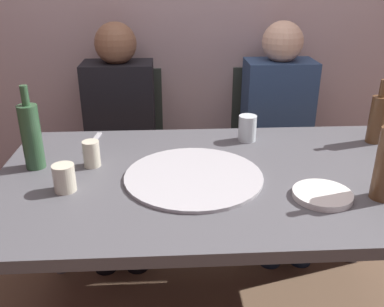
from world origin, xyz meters
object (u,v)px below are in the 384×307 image
at_px(wine_bottle, 31,135).
at_px(beer_bottle, 377,118).
at_px(pizza_tray, 194,176).
at_px(guest_in_sweater, 120,130).
at_px(tumbler_far, 91,154).
at_px(chair_left, 124,141).
at_px(dining_table, 223,191).
at_px(short_glass, 64,178).
at_px(plate_stack, 322,195).
at_px(chair_right, 272,138).
at_px(guest_in_beanie, 280,126).
at_px(table_knife, 93,142).
at_px(tumbler_near, 247,128).

distance_m(wine_bottle, beer_bottle, 1.37).
height_order(pizza_tray, guest_in_sweater, guest_in_sweater).
bearing_deg(tumbler_far, chair_left, 87.65).
height_order(dining_table, short_glass, short_glass).
xyz_separation_m(beer_bottle, plate_stack, (-0.38, -0.46, -0.10)).
relative_size(chair_right, guest_in_beanie, 0.77).
bearing_deg(table_knife, chair_left, 0.04).
xyz_separation_m(wine_bottle, beer_bottle, (1.36, 0.17, -0.02)).
height_order(tumbler_near, short_glass, tumbler_near).
relative_size(plate_stack, chair_right, 0.21).
bearing_deg(dining_table, guest_in_sweater, 122.17).
distance_m(tumbler_near, tumbler_far, 0.66).
height_order(dining_table, chair_left, chair_left).
xyz_separation_m(tumbler_near, table_knife, (-0.66, 0.01, -0.05)).
bearing_deg(dining_table, tumbler_near, 65.80).
relative_size(dining_table, guest_in_beanie, 1.39).
distance_m(pizza_tray, tumbler_near, 0.43).
xyz_separation_m(pizza_tray, chair_left, (-0.34, 0.89, -0.22)).
height_order(dining_table, table_knife, table_knife).
relative_size(tumbler_near, chair_left, 0.12).
height_order(pizza_tray, table_knife, pizza_tray).
height_order(wine_bottle, chair_left, wine_bottle).
relative_size(table_knife, guest_in_beanie, 0.19).
bearing_deg(chair_left, guest_in_beanie, 169.82).
xyz_separation_m(wine_bottle, table_knife, (0.17, 0.23, -0.12)).
bearing_deg(short_glass, chair_right, 45.76).
bearing_deg(table_knife, guest_in_beanie, -59.67).
bearing_deg(guest_in_beanie, tumbler_far, 35.29).
bearing_deg(plate_stack, wine_bottle, 163.83).
bearing_deg(chair_right, short_glass, 45.76).
xyz_separation_m(beer_bottle, tumbler_near, (-0.53, 0.05, -0.05)).
distance_m(tumbler_near, chair_left, 0.85).
height_order(tumbler_near, guest_in_beanie, guest_in_beanie).
bearing_deg(tumbler_far, wine_bottle, 179.66).
bearing_deg(pizza_tray, guest_in_sweater, 114.63).
bearing_deg(guest_in_beanie, guest_in_sweater, 0.00).
bearing_deg(guest_in_sweater, short_glass, 83.62).
relative_size(chair_right, guest_in_sweater, 0.77).
distance_m(beer_bottle, tumbler_far, 1.17).
xyz_separation_m(tumbler_near, guest_in_beanie, (0.25, 0.40, -0.14)).
xyz_separation_m(dining_table, table_knife, (-0.51, 0.32, 0.07)).
relative_size(beer_bottle, chair_left, 0.30).
distance_m(dining_table, beer_bottle, 0.75).
bearing_deg(plate_stack, short_glass, 173.44).
height_order(tumbler_far, short_glass, tumbler_far).
relative_size(chair_left, guest_in_sweater, 0.77).
bearing_deg(wine_bottle, plate_stack, -16.17).
bearing_deg(short_glass, pizza_tray, 8.82).
bearing_deg(chair_left, table_knife, 82.92).
relative_size(tumbler_far, plate_stack, 0.52).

